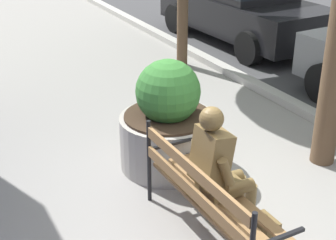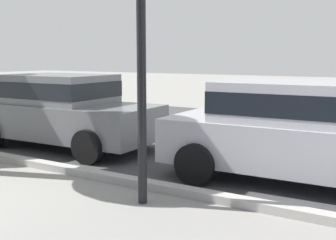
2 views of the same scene
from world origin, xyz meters
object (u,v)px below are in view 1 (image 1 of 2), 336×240
(concrete_planter, at_px, (168,125))
(parked_car_black, at_px, (241,2))
(park_bench, at_px, (207,194))
(bronze_statue_seated, at_px, (224,174))

(concrete_planter, relative_size, parked_car_black, 0.32)
(concrete_planter, bearing_deg, parked_car_black, 135.51)
(park_bench, distance_m, parked_car_black, 6.95)
(concrete_planter, distance_m, parked_car_black, 5.61)
(bronze_statue_seated, relative_size, concrete_planter, 1.03)
(bronze_statue_seated, bearing_deg, parked_car_black, 142.85)
(park_bench, relative_size, concrete_planter, 1.35)
(bronze_statue_seated, xyz_separation_m, parked_car_black, (-5.40, 4.09, 0.17))
(bronze_statue_seated, xyz_separation_m, concrete_planter, (-1.40, 0.17, -0.13))
(bronze_statue_seated, distance_m, concrete_planter, 1.42)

